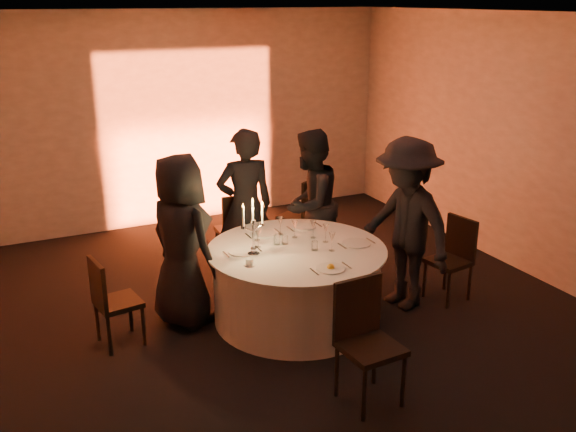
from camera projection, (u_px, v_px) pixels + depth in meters
name	position (u px, v px, depth m)	size (l,w,h in m)	color
floor	(296.00, 318.00, 6.63)	(7.00, 7.00, 0.00)	black
ceiling	(298.00, 14.00, 5.66)	(7.00, 7.00, 0.00)	silver
wall_back	(188.00, 119.00, 9.14)	(7.00, 7.00, 0.00)	#9D9992
wall_right	(531.00, 148.00, 7.37)	(7.00, 7.00, 0.00)	#9D9992
uplighter_fixture	(200.00, 221.00, 9.35)	(0.25, 0.12, 0.10)	black
banquet_table	(296.00, 284.00, 6.51)	(1.80, 1.80, 0.77)	black
chair_left	(110.00, 298.00, 5.95)	(0.44, 0.44, 0.88)	black
chair_back_left	(237.00, 227.00, 7.66)	(0.44, 0.44, 0.96)	black
chair_back_right	(305.00, 211.00, 8.09)	(0.60, 0.60, 1.02)	black
chair_right	(454.00, 254.00, 6.94)	(0.46, 0.46, 0.91)	black
chair_front	(365.00, 334.00, 5.15)	(0.48, 0.48, 1.02)	black
guest_left	(181.00, 241.00, 6.28)	(0.86, 0.56, 1.75)	black
guest_back_left	(245.00, 207.00, 7.24)	(0.66, 0.43, 1.80)	black
guest_back_right	(310.00, 205.00, 7.39)	(0.85, 0.66, 1.75)	black
guest_right	(406.00, 224.00, 6.63)	(1.18, 0.68, 1.83)	black
plate_left	(242.00, 251.00, 6.29)	(0.36, 0.28, 0.01)	white
plate_back_left	(263.00, 233.00, 6.77)	(0.36, 0.27, 0.01)	white
plate_back_right	(304.00, 227.00, 6.97)	(0.35, 0.25, 0.01)	white
plate_right	(356.00, 243.00, 6.50)	(0.36, 0.29, 0.01)	white
plate_front	(331.00, 267.00, 5.89)	(0.35, 0.27, 0.08)	white
coffee_cup	(250.00, 262.00, 5.98)	(0.11, 0.11, 0.07)	white
candelabra	(253.00, 235.00, 6.15)	(0.25, 0.12, 0.58)	silver
wine_glass_a	(257.00, 228.00, 6.55)	(0.07, 0.07, 0.19)	silver
wine_glass_b	(295.00, 225.00, 6.63)	(0.07, 0.07, 0.19)	silver
wine_glass_c	(313.00, 225.00, 6.62)	(0.07, 0.07, 0.19)	silver
wine_glass_d	(280.00, 222.00, 6.72)	(0.07, 0.07, 0.19)	silver
wine_glass_e	(258.00, 234.00, 6.38)	(0.07, 0.07, 0.19)	silver
wine_glass_f	(326.00, 229.00, 6.51)	(0.07, 0.07, 0.19)	silver
wine_glass_g	(332.00, 238.00, 6.28)	(0.07, 0.07, 0.19)	silver
tumbler_a	(315.00, 246.00, 6.33)	(0.07, 0.07, 0.09)	silver
tumbler_b	(277.00, 240.00, 6.47)	(0.07, 0.07, 0.09)	silver
tumbler_c	(285.00, 240.00, 6.48)	(0.07, 0.07, 0.09)	silver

